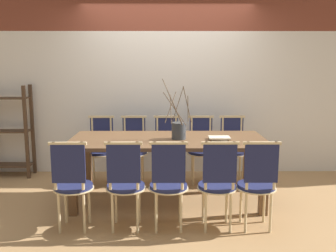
{
  "coord_description": "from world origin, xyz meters",
  "views": [
    {
      "loc": [
        -0.03,
        -4.31,
        1.65
      ],
      "look_at": [
        0.0,
        0.0,
        0.93
      ],
      "focal_mm": 40.0,
      "sensor_mm": 36.0,
      "label": 1
    }
  ],
  "objects": [
    {
      "name": "chair_far_left",
      "position": [
        -0.47,
        0.78,
        0.5
      ],
      "size": [
        0.4,
        0.4,
        0.92
      ],
      "rotation": [
        0.0,
        0.0,
        3.14
      ],
      "color": "#1E234C",
      "rests_on": "ground_plane"
    },
    {
      "name": "dining_table",
      "position": [
        0.0,
        0.0,
        0.68
      ],
      "size": [
        2.3,
        1.02,
        0.78
      ],
      "color": "brown",
      "rests_on": "ground_plane"
    },
    {
      "name": "vase_centerpiece",
      "position": [
        0.12,
        -0.03,
        0.88
      ],
      "size": [
        0.35,
        0.36,
        0.7
      ],
      "color": "#33383D",
      "rests_on": "dining_table"
    },
    {
      "name": "chair_near_rightend",
      "position": [
        0.88,
        -0.78,
        0.5
      ],
      "size": [
        0.4,
        0.4,
        0.92
      ],
      "color": "#1E234C",
      "rests_on": "ground_plane"
    },
    {
      "name": "shelving_rack",
      "position": [
        -2.32,
        1.07,
        0.67
      ],
      "size": [
        0.64,
        0.3,
        1.34
      ],
      "color": "#422D1E",
      "rests_on": "ground_plane"
    },
    {
      "name": "chair_near_leftend",
      "position": [
        -0.95,
        -0.78,
        0.5
      ],
      "size": [
        0.4,
        0.4,
        0.92
      ],
      "color": "#1E234C",
      "rests_on": "ground_plane"
    },
    {
      "name": "book_stack",
      "position": [
        0.59,
        -0.07,
        0.79
      ],
      "size": [
        0.25,
        0.19,
        0.03
      ],
      "color": "beige",
      "rests_on": "dining_table"
    },
    {
      "name": "chair_far_right",
      "position": [
        0.47,
        0.78,
        0.5
      ],
      "size": [
        0.4,
        0.4,
        0.92
      ],
      "rotation": [
        0.0,
        0.0,
        3.14
      ],
      "color": "#1E234C",
      "rests_on": "ground_plane"
    },
    {
      "name": "chair_far_center",
      "position": [
        -0.02,
        0.78,
        0.5
      ],
      "size": [
        0.4,
        0.4,
        0.92
      ],
      "rotation": [
        0.0,
        0.0,
        3.14
      ],
      "color": "#1E234C",
      "rests_on": "ground_plane"
    },
    {
      "name": "chair_near_left",
      "position": [
        -0.43,
        -0.78,
        0.5
      ],
      "size": [
        0.4,
        0.4,
        0.92
      ],
      "color": "#1E234C",
      "rests_on": "ground_plane"
    },
    {
      "name": "chair_near_right",
      "position": [
        0.49,
        -0.78,
        0.5
      ],
      "size": [
        0.4,
        0.4,
        0.92
      ],
      "color": "#1E234C",
      "rests_on": "ground_plane"
    },
    {
      "name": "chair_far_leftend",
      "position": [
        -0.93,
        0.78,
        0.5
      ],
      "size": [
        0.4,
        0.4,
        0.92
      ],
      "rotation": [
        0.0,
        0.0,
        3.14
      ],
      "color": "#1E234C",
      "rests_on": "ground_plane"
    },
    {
      "name": "chair_near_center",
      "position": [
        -0.0,
        -0.78,
        0.5
      ],
      "size": [
        0.4,
        0.4,
        0.92
      ],
      "color": "#1E234C",
      "rests_on": "ground_plane"
    },
    {
      "name": "ground_plane",
      "position": [
        0.0,
        0.0,
        0.0
      ],
      "size": [
        16.0,
        16.0,
        0.0
      ],
      "primitive_type": "plane",
      "color": "#A87F51"
    },
    {
      "name": "wall_rear",
      "position": [
        0.0,
        1.3,
        1.6
      ],
      "size": [
        12.0,
        0.06,
        3.2
      ],
      "color": "silver",
      "rests_on": "ground_plane"
    },
    {
      "name": "chair_far_rightend",
      "position": [
        0.91,
        0.78,
        0.5
      ],
      "size": [
        0.4,
        0.4,
        0.92
      ],
      "rotation": [
        0.0,
        0.0,
        3.14
      ],
      "color": "#1E234C",
      "rests_on": "ground_plane"
    }
  ]
}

